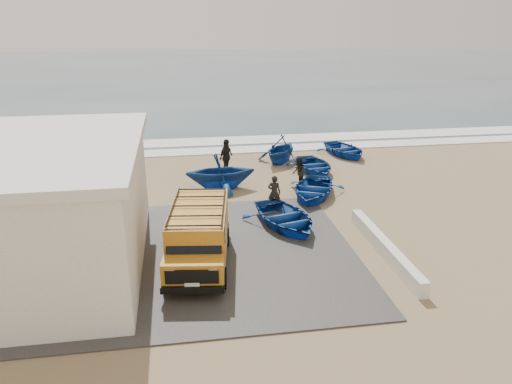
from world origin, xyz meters
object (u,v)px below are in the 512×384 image
boat_mid_left (220,171)px  fisherman_back (226,157)px  building (13,209)px  boat_far_right (345,150)px  parapet (385,248)px  boat_far_left (281,149)px  boat_near_left (285,218)px  boat_near_right (313,189)px  boat_mid_right (314,166)px  fisherman_front (274,193)px  van (199,234)px  fisherman_middle (299,173)px

boat_mid_left → fisherman_back: 2.27m
building → boat_mid_left: size_ratio=2.80×
building → boat_far_right: building is taller
parapet → fisherman_back: fisherman_back is taller
boat_far_left → fisherman_back: (-3.30, -1.73, 0.17)m
boat_near_left → boat_near_right: 3.78m
building → boat_mid_right: (12.63, 8.88, -1.80)m
boat_mid_left → fisherman_front: (2.06, -3.11, -0.11)m
building → van: size_ratio=1.87×
boat_near_right → fisherman_back: fisherman_back is taller
boat_near_right → boat_far_left: bearing=118.6°
boat_far_right → fisherman_front: (-5.89, -7.89, 0.41)m
parapet → boat_far_right: bearing=77.5°
van → fisherman_middle: van is taller
boat_near_left → boat_mid_left: bearing=97.8°
parapet → fisherman_front: 5.81m
boat_mid_left → boat_near_right: bearing=-116.3°
building → boat_near_right: (11.53, 5.16, -1.77)m
parapet → boat_near_right: boat_near_right is taller
boat_near_right → boat_far_left: size_ratio=1.25×
van → fisherman_middle: size_ratio=3.24×
fisherman_middle → fisherman_back: (-3.28, 2.68, 0.19)m
van → boat_mid_left: bearing=87.0°
parapet → boat_near_left: 4.21m
van → boat_near_left: bearing=43.1°
boat_near_right → boat_far_right: (3.80, 6.65, -0.02)m
boat_far_right → fisherman_back: size_ratio=1.85×
boat_mid_left → parapet: bearing=-149.5°
van → boat_far_left: size_ratio=1.66×
boat_near_left → fisherman_front: fisherman_front is taller
boat_near_left → fisherman_back: 7.48m
van → boat_mid_left: van is taller
boat_mid_left → fisherman_back: (0.52, 2.21, 0.08)m
boat_far_right → fisherman_middle: fisherman_middle is taller
boat_near_left → fisherman_front: bearing=77.1°
boat_far_right → boat_near_left: bearing=-133.8°
boat_near_right → boat_mid_right: (1.10, 3.71, -0.03)m
boat_far_right → fisherman_front: 9.86m
fisherman_front → parapet: bearing=140.5°
boat_mid_right → fisherman_front: size_ratio=2.23×
parapet → boat_near_right: 6.24m
building → parapet: (12.50, -1.00, -1.89)m
fisherman_front → fisherman_back: bearing=-55.2°
fisherman_front → building: bearing=41.1°
van → fisherman_front: 5.71m
fisherman_back → boat_mid_left: bearing=-155.0°
boat_mid_right → fisherman_middle: size_ratio=2.24×
fisherman_back → boat_near_left: bearing=-129.3°
parapet → van: van is taller
boat_near_left → fisherman_front: (-0.07, 1.96, 0.38)m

